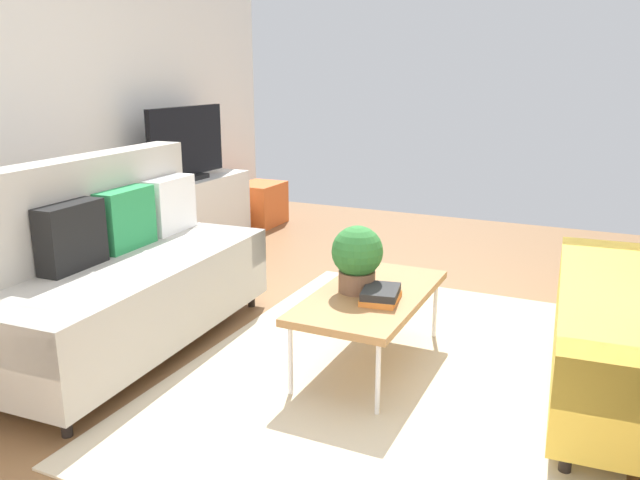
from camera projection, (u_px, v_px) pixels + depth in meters
ground_plane at (390, 371)px, 3.44m from camera, size 7.68×7.68×0.00m
area_rug at (401, 373)px, 3.40m from camera, size 2.90×2.20×0.01m
couch_beige at (116, 273)px, 3.65m from camera, size 1.94×0.94×1.10m
coffee_table at (371, 297)px, 3.42m from camera, size 1.10×0.56×0.42m
tv_console at (189, 215)px, 5.71m from camera, size 1.40×0.44×0.64m
tv at (187, 145)px, 5.54m from camera, size 1.00×0.20×0.64m
storage_trunk at (260, 204)px, 6.66m from camera, size 0.52×0.40×0.44m
potted_plant at (357, 257)px, 3.39m from camera, size 0.28×0.28×0.36m
table_book_0 at (381, 298)px, 3.29m from camera, size 0.26×0.21×0.03m
table_book_1 at (381, 292)px, 3.28m from camera, size 0.27×0.22×0.04m
vase_0 at (137, 179)px, 5.12m from camera, size 0.10×0.10×0.18m
bottle_0 at (159, 177)px, 5.23m from camera, size 0.05×0.05×0.18m
bottle_1 at (167, 172)px, 5.31m from camera, size 0.04×0.04×0.22m
bottle_2 at (174, 175)px, 5.40m from camera, size 0.05×0.05×0.16m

